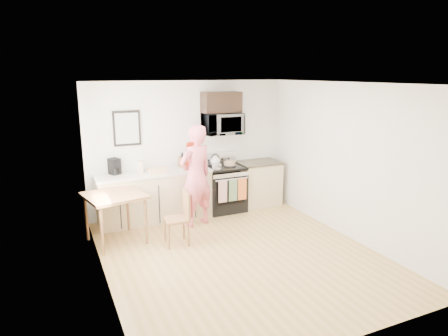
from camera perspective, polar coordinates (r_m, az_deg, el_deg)
name	(u,v)px	position (r m, az deg, el deg)	size (l,w,h in m)	color
floor	(240,254)	(6.33, 2.28, -12.23)	(4.60, 4.60, 0.00)	#AE8943
back_wall	(189,147)	(7.96, -5.05, 2.97)	(4.00, 0.04, 2.60)	white
front_wall	(347,227)	(4.06, 17.23, -8.02)	(4.00, 0.04, 2.60)	white
left_wall	(100,189)	(5.33, -17.24, -2.90)	(0.04, 4.60, 2.60)	white
right_wall	(347,161)	(7.00, 17.21, 0.94)	(0.04, 4.60, 2.60)	white
ceiling	(242,83)	(5.71, 2.52, 12.00)	(4.00, 4.60, 0.04)	white
window	(94,158)	(6.05, -18.05, 1.40)	(0.06, 1.40, 1.50)	white
cabinet_left	(155,197)	(7.67, -9.83, -4.15)	(2.10, 0.60, 0.90)	tan
countertop_left	(154,173)	(7.54, -9.98, -0.75)	(2.14, 0.64, 0.04)	beige
cabinet_right	(258,184)	(8.46, 4.93, -2.31)	(0.84, 0.60, 0.90)	tan
countertop_right	(259,162)	(8.35, 5.00, 0.80)	(0.88, 0.64, 0.04)	black
range	(224,189)	(8.10, 0.06, -3.09)	(0.76, 0.70, 1.16)	black
microwave	(222,124)	(7.92, -0.26, 6.33)	(0.76, 0.51, 0.42)	silver
upper_cabinet	(221,102)	(7.92, -0.39, 9.38)	(0.76, 0.35, 0.40)	black
wall_art	(127,128)	(7.56, -13.71, 5.53)	(0.50, 0.04, 0.65)	black
wall_trivet	(191,147)	(7.96, -4.67, 2.98)	(0.20, 0.02, 0.20)	red
person	(196,176)	(7.20, -4.03, -1.16)	(0.68, 0.44, 1.86)	#D73B54
dining_table	(115,200)	(6.75, -15.37, -4.40)	(0.91, 0.91, 0.83)	brown
chair	(184,210)	(6.53, -5.77, -6.02)	(0.44, 0.40, 0.89)	brown
knife_block	(182,162)	(7.86, -6.02, 0.86)	(0.09, 0.13, 0.20)	brown
utensil_crock	(187,159)	(7.91, -5.32, 1.26)	(0.12, 0.12, 0.35)	red
fruit_bowl	(150,170)	(7.57, -10.57, -0.28)	(0.23, 0.23, 0.09)	white
milk_carton	(141,167)	(7.51, -11.83, 0.15)	(0.08, 0.08, 0.22)	tan
coffee_maker	(115,167)	(7.51, -15.37, 0.15)	(0.23, 0.27, 0.29)	black
bread_bag	(158,171)	(7.40, -9.47, -0.38)	(0.31, 0.14, 0.11)	tan
cake	(230,164)	(8.00, 0.81, 0.62)	(0.26, 0.26, 0.09)	black
kettle	(215,161)	(7.98, -1.26, 1.06)	(0.19, 0.19, 0.25)	white
pot	(217,167)	(7.69, -1.01, 0.14)	(0.19, 0.31, 0.09)	silver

